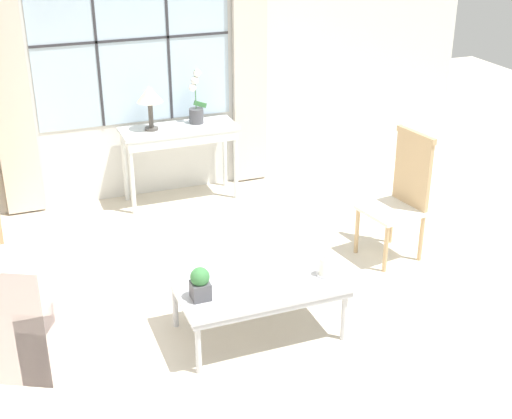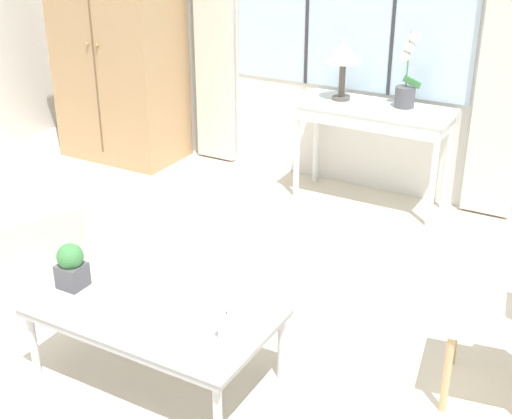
% 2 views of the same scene
% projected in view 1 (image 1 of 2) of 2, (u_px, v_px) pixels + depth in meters
% --- Properties ---
extents(ground_plane, '(14.00, 14.00, 0.00)m').
position_uv_depth(ground_plane, '(244.00, 360.00, 4.78)').
color(ground_plane, beige).
extents(wall_back_windowed, '(7.20, 0.14, 2.80)m').
position_uv_depth(wall_back_windowed, '(133.00, 58.00, 6.75)').
color(wall_back_windowed, silver).
rests_on(wall_back_windowed, ground_plane).
extents(console_table, '(1.12, 0.42, 0.76)m').
position_uv_depth(console_table, '(179.00, 136.00, 6.92)').
color(console_table, silver).
rests_on(console_table, ground_plane).
extents(table_lamp, '(0.25, 0.25, 0.43)m').
position_uv_depth(table_lamp, '(150.00, 96.00, 6.67)').
color(table_lamp, '#4C4742').
rests_on(table_lamp, console_table).
extents(potted_orchid, '(0.18, 0.14, 0.53)m').
position_uv_depth(potted_orchid, '(196.00, 104.00, 6.92)').
color(potted_orchid, '#4C4C51').
rests_on(potted_orchid, console_table).
extents(armchair_upholstered, '(1.21, 1.20, 0.83)m').
position_uv_depth(armchair_upholstered, '(6.00, 314.00, 4.81)').
color(armchair_upholstered, beige).
rests_on(armchair_upholstered, ground_plane).
extents(side_chair_wooden, '(0.51, 0.51, 1.08)m').
position_uv_depth(side_chair_wooden, '(403.00, 191.00, 5.91)').
color(side_chair_wooden, white).
rests_on(side_chair_wooden, ground_plane).
extents(coffee_table, '(1.15, 0.67, 0.42)m').
position_uv_depth(coffee_table, '(258.00, 286.00, 4.92)').
color(coffee_table, '#BCBCC1').
rests_on(coffee_table, ground_plane).
extents(potted_plant_small, '(0.13, 0.13, 0.23)m').
position_uv_depth(potted_plant_small, '(200.00, 283.00, 4.65)').
color(potted_plant_small, '#4C4C51').
rests_on(potted_plant_small, coffee_table).
extents(pillar_candle, '(0.11, 0.11, 0.15)m').
position_uv_depth(pillar_candle, '(324.00, 267.00, 4.95)').
color(pillar_candle, silver).
rests_on(pillar_candle, coffee_table).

